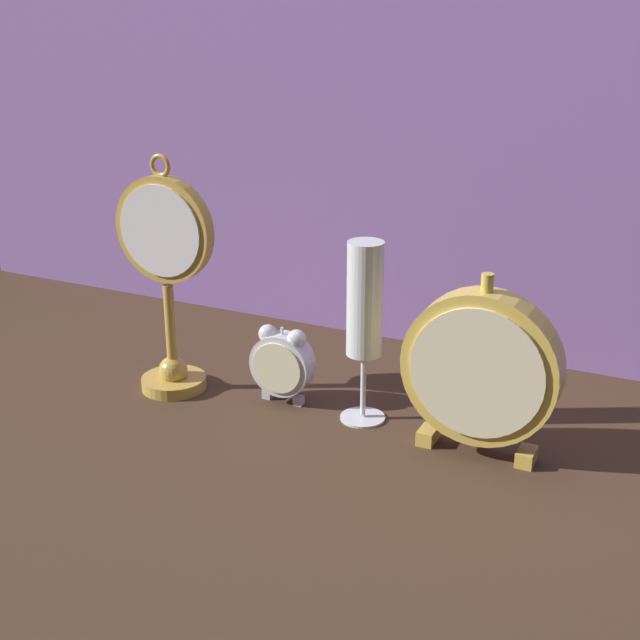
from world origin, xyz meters
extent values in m
plane|color=#422D1E|center=(0.00, 0.00, 0.00)|extent=(4.00, 4.00, 0.00)
cube|color=#8460A8|center=(0.00, 0.33, 0.38)|extent=(1.59, 0.01, 0.77)
cylinder|color=gold|center=(-0.19, 0.02, 0.01)|extent=(0.09, 0.09, 0.02)
sphere|color=gold|center=(-0.19, 0.02, 0.03)|extent=(0.04, 0.04, 0.04)
cylinder|color=gold|center=(-0.19, 0.02, 0.08)|extent=(0.01, 0.01, 0.13)
cylinder|color=gold|center=(-0.19, 0.02, 0.22)|extent=(0.14, 0.02, 0.14)
cylinder|color=silver|center=(-0.19, 0.01, 0.22)|extent=(0.12, 0.00, 0.12)
torus|color=gold|center=(-0.19, 0.02, 0.30)|extent=(0.03, 0.01, 0.03)
cube|color=silver|center=(-0.06, 0.05, 0.01)|extent=(0.01, 0.01, 0.01)
cube|color=silver|center=(-0.02, 0.05, 0.01)|extent=(0.01, 0.01, 0.01)
cylinder|color=silver|center=(-0.04, 0.05, 0.05)|extent=(0.08, 0.03, 0.08)
cylinder|color=beige|center=(-0.04, 0.03, 0.05)|extent=(0.07, 0.00, 0.07)
sphere|color=silver|center=(-0.06, 0.05, 0.09)|extent=(0.03, 0.03, 0.03)
sphere|color=silver|center=(-0.02, 0.05, 0.09)|extent=(0.03, 0.03, 0.03)
cylinder|color=silver|center=(-0.04, 0.05, 0.10)|extent=(0.00, 0.00, 0.02)
cube|color=gold|center=(0.17, 0.03, 0.01)|extent=(0.02, 0.03, 0.02)
cube|color=gold|center=(0.29, 0.03, 0.01)|extent=(0.02, 0.03, 0.02)
cylinder|color=gold|center=(0.23, 0.03, 0.11)|extent=(0.18, 0.04, 0.18)
cylinder|color=beige|center=(0.23, 0.01, 0.11)|extent=(0.16, 0.00, 0.16)
cylinder|color=gold|center=(0.23, 0.03, 0.21)|extent=(0.01, 0.01, 0.02)
cylinder|color=silver|center=(0.07, 0.05, 0.00)|extent=(0.06, 0.06, 0.01)
cylinder|color=silver|center=(0.07, 0.05, 0.05)|extent=(0.01, 0.01, 0.08)
cylinder|color=white|center=(0.07, 0.05, 0.16)|extent=(0.04, 0.04, 0.14)
cylinder|color=#DBC675|center=(0.07, 0.05, 0.14)|extent=(0.04, 0.04, 0.09)
camera|label=1|loc=(0.46, -0.88, 0.52)|focal=50.00mm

